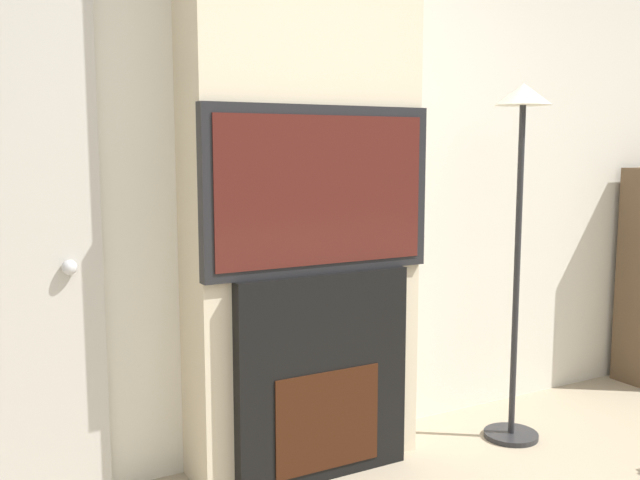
# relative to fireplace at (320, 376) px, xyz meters

# --- Properties ---
(wall_back) EXTENTS (6.00, 0.06, 2.70)m
(wall_back) POSITION_rel_fireplace_xyz_m (0.00, 0.34, 0.90)
(wall_back) COLOR silver
(wall_back) RESTS_ON ground_plane
(chimney_breast) EXTENTS (1.05, 0.31, 2.70)m
(chimney_breast) POSITION_rel_fireplace_xyz_m (0.00, 0.16, 0.90)
(chimney_breast) COLOR beige
(chimney_breast) RESTS_ON ground_plane
(fireplace) EXTENTS (0.81, 0.15, 0.90)m
(fireplace) POSITION_rel_fireplace_xyz_m (0.00, 0.00, 0.00)
(fireplace) COLOR black
(fireplace) RESTS_ON ground_plane
(television) EXTENTS (1.05, 0.07, 0.70)m
(television) POSITION_rel_fireplace_xyz_m (0.00, -0.00, 0.81)
(television) COLOR black
(television) RESTS_ON fireplace
(floor_lamp) EXTENTS (0.27, 0.27, 1.73)m
(floor_lamp) POSITION_rel_fireplace_xyz_m (1.03, -0.11, 0.82)
(floor_lamp) COLOR #262628
(floor_lamp) RESTS_ON ground_plane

